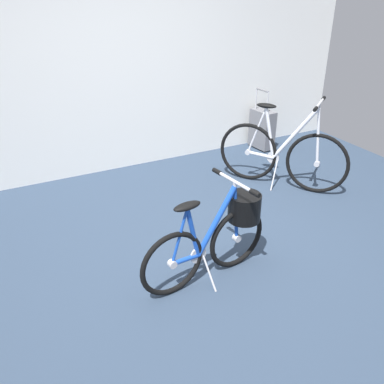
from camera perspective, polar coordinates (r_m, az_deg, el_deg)
ground_plane at (r=3.55m, az=2.78°, el=-9.31°), size 6.33×6.33×0.00m
back_wall at (r=4.95m, az=-10.61°, el=20.34°), size 6.33×0.10×3.09m
folding_bike_foreground at (r=3.19m, az=3.85°, el=-5.55°), size 1.14×0.53×0.81m
display_bike_left at (r=4.72m, az=12.31°, el=5.13°), size 0.92×1.19×1.02m
rolling_suitcase at (r=5.83m, az=9.69°, el=8.63°), size 0.21×0.38×0.83m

